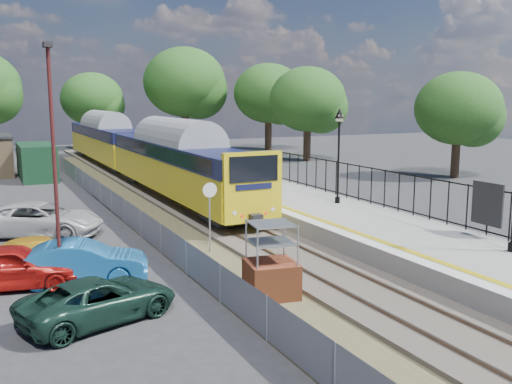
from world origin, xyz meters
TOP-DOWN VIEW (x-y plane):
  - ground at (0.00, 0.00)m, footprint 120.00×120.00m
  - track_bed at (-0.47, 9.67)m, footprint 5.90×80.00m
  - platform at (4.20, 8.00)m, footprint 5.00×70.00m
  - platform_edge at (2.14, 8.00)m, footprint 0.90×70.00m
  - victorian_lamp_north at (5.30, 6.00)m, footprint 0.44×0.44m
  - palisade_fence at (6.55, 2.24)m, footprint 0.12×26.00m
  - wire_fence at (-4.20, 12.00)m, footprint 0.06×52.00m
  - tree_line at (1.40, 42.00)m, footprint 56.80×43.80m
  - train at (0.00, 24.92)m, footprint 2.82×40.83m
  - brick_plinth at (-2.63, -2.23)m, footprint 1.67×1.67m
  - speed_sign at (-2.50, 3.12)m, footprint 0.56×0.10m
  - carpark_lamp at (-8.25, 1.27)m, footprint 0.25×0.50m
  - car_green at (-7.65, -1.81)m, footprint 4.69×3.20m
  - car_red at (-9.61, 2.12)m, footprint 4.49×2.55m
  - car_blue at (-7.55, 1.70)m, footprint 4.46×2.51m
  - car_yellow at (-8.50, 3.85)m, footprint 4.24×2.27m
  - car_white at (-8.08, 9.07)m, footprint 5.83×4.64m

SIDE VIEW (x-z plane):
  - ground at x=0.00m, z-range 0.00..0.00m
  - track_bed at x=-0.47m, z-range -0.05..0.24m
  - platform at x=4.20m, z-range 0.00..0.90m
  - car_yellow at x=-8.50m, z-range 0.00..1.17m
  - car_green at x=-7.65m, z-range 0.00..1.19m
  - wire_fence at x=-4.20m, z-range 0.00..1.20m
  - car_blue at x=-7.55m, z-range 0.00..1.39m
  - car_red at x=-9.61m, z-range 0.00..1.44m
  - car_white at x=-8.08m, z-range 0.00..1.47m
  - platform_edge at x=2.14m, z-range 0.90..0.91m
  - brick_plinth at x=-2.63m, z-range -0.05..2.30m
  - palisade_fence at x=6.55m, z-range 0.84..2.84m
  - speed_sign at x=-2.50m, z-range 0.50..3.30m
  - train at x=0.00m, z-range 0.59..4.09m
  - carpark_lamp at x=-8.25m, z-range 0.50..8.09m
  - victorian_lamp_north at x=5.30m, z-range 2.00..6.60m
  - tree_line at x=1.40m, z-range 0.67..12.55m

